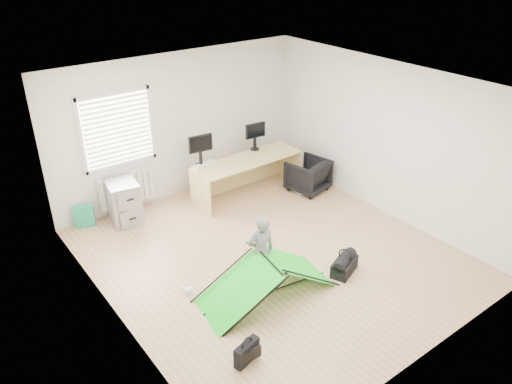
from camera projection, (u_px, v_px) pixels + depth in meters
ground at (271, 255)px, 7.87m from camera, size 5.50×5.50×0.00m
back_wall at (179, 126)px, 9.19m from camera, size 5.00×0.02×2.70m
window at (117, 130)px, 8.43m from camera, size 1.20×0.06×1.20m
radiator at (126, 189)px, 8.91m from camera, size 1.00×0.12×0.60m
desk at (248, 177)px, 9.53m from camera, size 2.17×0.73×0.73m
filing_cabinet at (123, 201)px, 8.63m from camera, size 0.58×0.72×0.76m
monitor_left at (200, 154)px, 9.02m from camera, size 0.46×0.15×0.43m
monitor_right at (255, 140)px, 9.68m from camera, size 0.43×0.13×0.40m
keyboard at (204, 165)px, 9.11m from camera, size 0.51×0.25×0.02m
thermos at (226, 152)px, 9.38m from camera, size 0.08×0.08×0.22m
office_chair at (308, 175)px, 9.69m from camera, size 0.81×0.83×0.65m
person at (261, 251)px, 6.96m from camera, size 0.46×0.35×1.13m
kite at (267, 276)px, 6.88m from camera, size 2.04×1.13×0.60m
storage_crate at (305, 183)px, 9.81m from camera, size 0.54×0.40×0.28m
tote_bag at (84, 216)px, 8.56m from camera, size 0.36×0.26×0.39m
laptop_bag at (247, 352)px, 5.86m from camera, size 0.38×0.20×0.27m
white_box at (188, 291)px, 7.00m from camera, size 0.11×0.11×0.09m
duffel_bag at (344, 266)px, 7.41m from camera, size 0.55×0.41×0.21m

